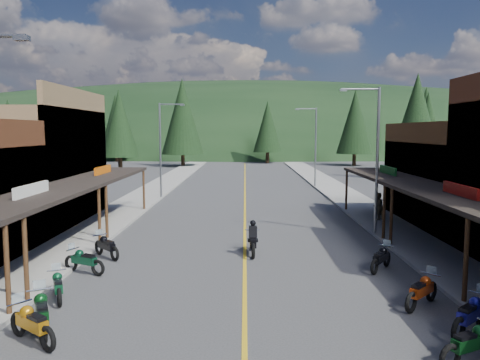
{
  "coord_description": "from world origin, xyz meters",
  "views": [
    {
      "loc": [
        0.0,
        -17.1,
        5.7
      ],
      "look_at": [
        -0.27,
        8.56,
        3.0
      ],
      "focal_mm": 35.0,
      "sensor_mm": 36.0,
      "label": 1
    }
  ],
  "objects_px": {
    "pine_1": "(116,123)",
    "pine_9": "(427,126)",
    "bike_east_5": "(472,342)",
    "pedestrian_east_b": "(378,206)",
    "pine_2": "(182,117)",
    "bike_west_6": "(42,310)",
    "bike_east_8": "(381,257)",
    "bike_east_6": "(471,313)",
    "bike_west_5": "(32,322)",
    "rider_on_bike": "(253,240)",
    "pine_5": "(425,119)",
    "pine_4": "(355,121)",
    "shop_east_3": "(471,183)",
    "streetlight_3": "(314,143)",
    "streetlight_1": "(162,146)",
    "bike_west_8": "(84,260)",
    "pine_0": "(9,126)",
    "shop_west_3": "(20,167)",
    "bike_east_7": "(422,289)",
    "pine_10": "(119,123)",
    "bike_west_9": "(106,245)",
    "pine_7": "(84,123)",
    "pine_3": "(268,126)",
    "pine_11": "(416,118)",
    "streetlight_2": "(375,154)",
    "bike_west_7": "(58,285)"
  },
  "relations": [
    {
      "from": "pine_1",
      "to": "pine_9",
      "type": "bearing_deg",
      "value": -27.51
    },
    {
      "from": "bike_east_5",
      "to": "pedestrian_east_b",
      "type": "bearing_deg",
      "value": 145.81
    },
    {
      "from": "pine_2",
      "to": "bike_west_6",
      "type": "relative_size",
      "value": 6.28
    },
    {
      "from": "bike_east_5",
      "to": "bike_east_8",
      "type": "height_order",
      "value": "bike_east_5"
    },
    {
      "from": "bike_west_6",
      "to": "bike_east_6",
      "type": "bearing_deg",
      "value": -27.13
    },
    {
      "from": "bike_west_5",
      "to": "rider_on_bike",
      "type": "distance_m",
      "value": 11.03
    },
    {
      "from": "pine_1",
      "to": "pine_2",
      "type": "relative_size",
      "value": 0.89
    },
    {
      "from": "pine_5",
      "to": "bike_east_8",
      "type": "distance_m",
      "value": 76.28
    },
    {
      "from": "pine_4",
      "to": "bike_east_5",
      "type": "bearing_deg",
      "value": -100.66
    },
    {
      "from": "shop_east_3",
      "to": "bike_west_6",
      "type": "xyz_separation_m",
      "value": [
        -19.51,
        -15.69,
        -1.9
      ]
    },
    {
      "from": "bike_west_5",
      "to": "bike_east_6",
      "type": "height_order",
      "value": "bike_east_6"
    },
    {
      "from": "streetlight_3",
      "to": "pine_1",
      "type": "height_order",
      "value": "pine_1"
    },
    {
      "from": "streetlight_1",
      "to": "bike_east_5",
      "type": "xyz_separation_m",
      "value": [
        12.5,
        -28.12,
        -3.88
      ]
    },
    {
      "from": "bike_west_6",
      "to": "bike_west_8",
      "type": "distance_m",
      "value": 5.51
    },
    {
      "from": "bike_east_5",
      "to": "pine_0",
      "type": "bearing_deg",
      "value": -171.63
    },
    {
      "from": "shop_west_3",
      "to": "bike_east_7",
      "type": "xyz_separation_m",
      "value": [
        19.52,
        -13.68,
        -2.93
      ]
    },
    {
      "from": "pine_10",
      "to": "bike_west_6",
      "type": "bearing_deg",
      "value": -77.32
    },
    {
      "from": "shop_east_3",
      "to": "pedestrian_east_b",
      "type": "xyz_separation_m",
      "value": [
        -5.41,
        0.66,
        -1.53
      ]
    },
    {
      "from": "bike_west_9",
      "to": "pine_1",
      "type": "bearing_deg",
      "value": 60.89
    },
    {
      "from": "shop_east_3",
      "to": "bike_east_6",
      "type": "xyz_separation_m",
      "value": [
        -7.41,
        -15.73,
        -1.91
      ]
    },
    {
      "from": "pine_10",
      "to": "bike_east_7",
      "type": "distance_m",
      "value": 57.84
    },
    {
      "from": "bike_east_6",
      "to": "pine_7",
      "type": "bearing_deg",
      "value": 163.61
    },
    {
      "from": "pine_0",
      "to": "pine_4",
      "type": "xyz_separation_m",
      "value": [
        58.0,
        -2.0,
        0.75
      ]
    },
    {
      "from": "pine_1",
      "to": "bike_east_6",
      "type": "distance_m",
      "value": 80.65
    },
    {
      "from": "pine_9",
      "to": "rider_on_bike",
      "type": "distance_m",
      "value": 47.6
    },
    {
      "from": "pine_3",
      "to": "pine_0",
      "type": "bearing_deg",
      "value": -174.81
    },
    {
      "from": "streetlight_1",
      "to": "bike_east_6",
      "type": "xyz_separation_m",
      "value": [
        13.3,
        -26.43,
        -3.83
      ]
    },
    {
      "from": "pine_11",
      "to": "streetlight_2",
      "type": "bearing_deg",
      "value": -113.51
    },
    {
      "from": "streetlight_1",
      "to": "pine_4",
      "type": "distance_m",
      "value": 45.54
    },
    {
      "from": "bike_west_7",
      "to": "bike_west_5",
      "type": "bearing_deg",
      "value": -104.48
    },
    {
      "from": "bike_west_9",
      "to": "shop_east_3",
      "type": "bearing_deg",
      "value": -22.49
    },
    {
      "from": "bike_west_8",
      "to": "bike_east_7",
      "type": "xyz_separation_m",
      "value": [
        12.17,
        -3.45,
        0.02
      ]
    },
    {
      "from": "streetlight_3",
      "to": "bike_east_5",
      "type": "height_order",
      "value": "streetlight_3"
    },
    {
      "from": "pine_9",
      "to": "bike_east_6",
      "type": "xyz_separation_m",
      "value": [
        -17.66,
        -49.43,
        -5.76
      ]
    },
    {
      "from": "streetlight_2",
      "to": "bike_west_5",
      "type": "height_order",
      "value": "streetlight_2"
    },
    {
      "from": "shop_west_3",
      "to": "pine_4",
      "type": "bearing_deg",
      "value": 56.87
    },
    {
      "from": "shop_west_3",
      "to": "bike_east_7",
      "type": "distance_m",
      "value": 24.01
    },
    {
      "from": "streetlight_1",
      "to": "pine_1",
      "type": "height_order",
      "value": "pine_1"
    },
    {
      "from": "pine_3",
      "to": "streetlight_3",
      "type": "bearing_deg",
      "value": -85.31
    },
    {
      "from": "pine_3",
      "to": "pine_10",
      "type": "distance_m",
      "value": 27.2
    },
    {
      "from": "bike_west_6",
      "to": "bike_east_6",
      "type": "height_order",
      "value": "bike_west_6"
    },
    {
      "from": "pine_1",
      "to": "pedestrian_east_b",
      "type": "height_order",
      "value": "pine_1"
    },
    {
      "from": "streetlight_3",
      "to": "bike_west_7",
      "type": "relative_size",
      "value": 4.2
    },
    {
      "from": "pine_5",
      "to": "bike_east_8",
      "type": "bearing_deg",
      "value": -111.99
    },
    {
      "from": "bike_west_5",
      "to": "bike_east_6",
      "type": "relative_size",
      "value": 0.97
    },
    {
      "from": "pine_2",
      "to": "bike_west_7",
      "type": "distance_m",
      "value": 60.46
    },
    {
      "from": "bike_west_5",
      "to": "bike_east_6",
      "type": "bearing_deg",
      "value": -49.39
    },
    {
      "from": "streetlight_1",
      "to": "bike_east_6",
      "type": "distance_m",
      "value": 29.83
    },
    {
      "from": "pine_3",
      "to": "pedestrian_east_b",
      "type": "height_order",
      "value": "pine_3"
    },
    {
      "from": "bike_east_7",
      "to": "pine_5",
      "type": "bearing_deg",
      "value": 114.27
    }
  ]
}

